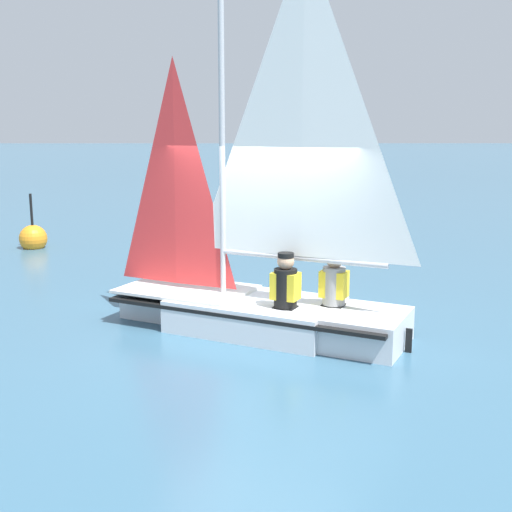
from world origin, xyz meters
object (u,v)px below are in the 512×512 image
sailor_crew (334,292)px  buoy_marker (33,238)px  sailor_helm (285,293)px  sailboat_main (259,275)px

sailor_crew → buoy_marker: 9.09m
sailor_helm → buoy_marker: (5.55, -6.75, -0.40)m
sailor_helm → sailor_crew: (-0.64, -0.11, -0.01)m
sailor_helm → sailor_crew: 0.65m
buoy_marker → sailor_crew: bearing=133.0°
sailor_crew → sailboat_main: bearing=8.7°
sailboat_main → sailor_crew: sailboat_main is taller
sailboat_main → sailor_crew: 1.04m
sailboat_main → sailor_crew: bearing=-171.3°
sailboat_main → buoy_marker: bearing=-24.2°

